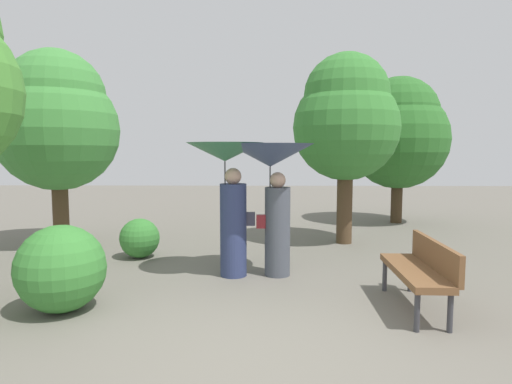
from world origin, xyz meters
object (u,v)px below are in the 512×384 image
Objects in this scene: person_left at (228,182)px; tree_mid_right at (346,118)px; park_bench at (421,267)px; tree_near_right at (399,132)px; tree_near_left at (57,120)px; person_right at (272,175)px.

tree_mid_right is at bearing -49.74° from person_left.
tree_near_right reaches higher than park_bench.
tree_near_left is 8.14m from tree_near_right.
tree_mid_right is at bearing -175.19° from park_bench.
tree_near_right reaches higher than person_left.
person_right is 6.09m from tree_near_right.
person_right is (0.65, 0.03, 0.10)m from person_left.
tree_near_right is at bearing 21.32° from tree_near_left.
park_bench is 4.30m from tree_mid_right.
tree_near_left is 1.00× the size of tree_mid_right.
tree_mid_right is (1.53, 2.37, 1.03)m from person_right.
tree_mid_right is at bearing 3.55° from tree_near_left.
tree_near_left reaches higher than person_left.
person_left is 0.66m from person_right.
tree_near_right is at bearing -41.78° from person_right.
person_left is 1.01× the size of person_right.
person_right is at bearing -127.07° from park_bench.
tree_near_left is at bearing 56.75° from person_right.
tree_near_right is at bearing -46.42° from person_left.
person_right is 4.74m from tree_near_left.
person_left is 0.53× the size of tree_near_right.
person_left is 1.33× the size of park_bench.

